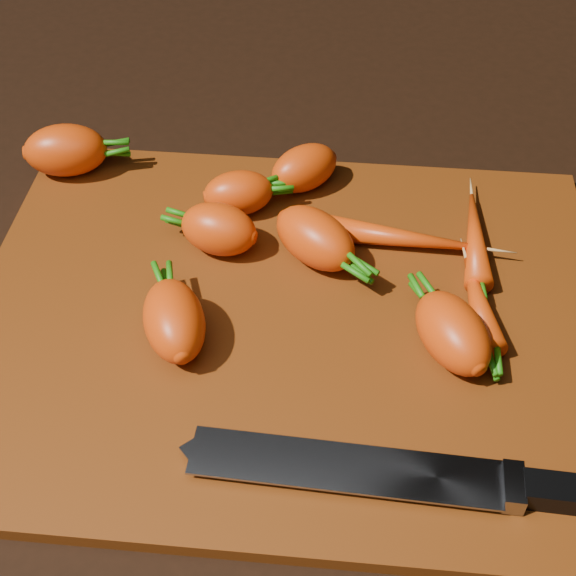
{
  "coord_description": "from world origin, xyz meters",
  "views": [
    {
      "loc": [
        0.04,
        -0.42,
        0.47
      ],
      "look_at": [
        0.0,
        0.01,
        0.03
      ],
      "focal_mm": 50.0,
      "sensor_mm": 36.0,
      "label": 1
    }
  ],
  "objects": [
    {
      "name": "carrot_8",
      "position": [
        0.09,
        0.08,
        0.02
      ],
      "size": [
        0.14,
        0.04,
        0.02
      ],
      "primitive_type": "ellipsoid",
      "rotation": [
        0.0,
        0.0,
        -0.1
      ],
      "color": "#D23A06",
      "rests_on": "cutting_board"
    },
    {
      "name": "carrot_0",
      "position": [
        -0.22,
        0.16,
        0.04
      ],
      "size": [
        0.08,
        0.06,
        0.05
      ],
      "primitive_type": "ellipsoid",
      "rotation": [
        0.0,
        0.0,
        0.19
      ],
      "color": "#D23A06",
      "rests_on": "cutting_board"
    },
    {
      "name": "carrot_1",
      "position": [
        -0.06,
        0.07,
        0.03
      ],
      "size": [
        0.07,
        0.06,
        0.04
      ],
      "primitive_type": "ellipsoid",
      "rotation": [
        0.0,
        0.0,
        2.89
      ],
      "color": "#D23A06",
      "rests_on": "cutting_board"
    },
    {
      "name": "knife",
      "position": [
        0.07,
        -0.14,
        0.02
      ],
      "size": [
        0.33,
        0.05,
        0.02
      ],
      "rotation": [
        0.0,
        0.0,
        -0.04
      ],
      "color": "gray",
      "rests_on": "cutting_board"
    },
    {
      "name": "carrot_5",
      "position": [
        -0.05,
        0.12,
        0.03
      ],
      "size": [
        0.07,
        0.06,
        0.04
      ],
      "primitive_type": "ellipsoid",
      "rotation": [
        0.0,
        0.0,
        0.28
      ],
      "color": "#D23A06",
      "rests_on": "cutting_board"
    },
    {
      "name": "carrot_9",
      "position": [
        0.15,
        0.01,
        0.02
      ],
      "size": [
        0.04,
        0.1,
        0.03
      ],
      "primitive_type": "ellipsoid",
      "rotation": [
        0.0,
        0.0,
        1.7
      ],
      "color": "#D23A06",
      "rests_on": "cutting_board"
    },
    {
      "name": "carrot_6",
      "position": [
        0.12,
        -0.03,
        0.03
      ],
      "size": [
        0.08,
        0.09,
        0.05
      ],
      "primitive_type": "ellipsoid",
      "rotation": [
        0.0,
        0.0,
        2.04
      ],
      "color": "#D23A06",
      "rests_on": "cutting_board"
    },
    {
      "name": "carrot_3",
      "position": [
        -0.08,
        -0.04,
        0.03
      ],
      "size": [
        0.07,
        0.09,
        0.05
      ],
      "primitive_type": "ellipsoid",
      "rotation": [
        0.0,
        0.0,
        1.92
      ],
      "color": "#D23A06",
      "rests_on": "cutting_board"
    },
    {
      "name": "ground",
      "position": [
        0.0,
        0.0,
        -0.01
      ],
      "size": [
        2.0,
        2.0,
        0.01
      ],
      "primitive_type": "cube",
      "color": "black"
    },
    {
      "name": "carrot_7",
      "position": [
        0.15,
        0.09,
        0.02
      ],
      "size": [
        0.03,
        0.11,
        0.02
      ],
      "primitive_type": "ellipsoid",
      "rotation": [
        0.0,
        0.0,
        1.56
      ],
      "color": "#D23A06",
      "rests_on": "cutting_board"
    },
    {
      "name": "carrot_2",
      "position": [
        0.02,
        0.06,
        0.03
      ],
      "size": [
        0.09,
        0.09,
        0.05
      ],
      "primitive_type": "ellipsoid",
      "rotation": [
        0.0,
        0.0,
        -0.71
      ],
      "color": "#D23A06",
      "rests_on": "cutting_board"
    },
    {
      "name": "carrot_4",
      "position": [
        0.0,
        0.16,
        0.03
      ],
      "size": [
        0.08,
        0.07,
        0.04
      ],
      "primitive_type": "ellipsoid",
      "rotation": [
        0.0,
        0.0,
        3.85
      ],
      "color": "#D23A06",
      "rests_on": "cutting_board"
    },
    {
      "name": "cutting_board",
      "position": [
        0.0,
        0.0,
        0.01
      ],
      "size": [
        0.5,
        0.4,
        0.01
      ],
      "primitive_type": "cube",
      "color": "#582609",
      "rests_on": "ground"
    }
  ]
}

